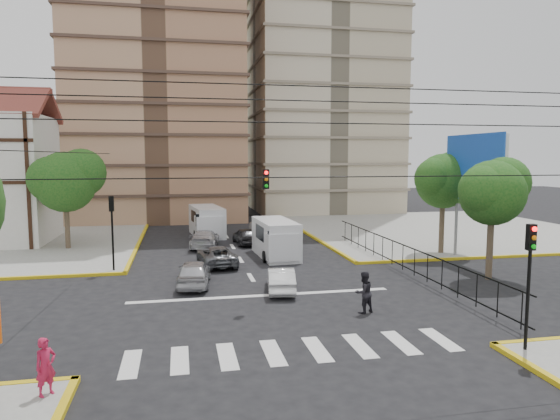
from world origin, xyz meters
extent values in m
plane|color=black|center=(0.00, 0.00, 0.00)|extent=(160.00, 160.00, 0.00)
cube|color=gray|center=(20.00, 20.00, 0.07)|extent=(26.00, 26.00, 0.15)
cube|color=silver|center=(0.00, -6.00, 0.01)|extent=(12.00, 2.40, 0.01)
cube|color=silver|center=(0.00, 1.20, 0.01)|extent=(13.00, 0.40, 0.01)
cube|color=#A27051|center=(-6.00, 36.00, 24.00)|extent=(18.00, 16.00, 48.00)
cube|color=tan|center=(14.00, 40.00, 24.00)|extent=(17.00, 16.00, 48.00)
cylinder|color=slate|center=(14.50, 4.00, 2.15)|extent=(0.20, 0.20, 4.00)
cylinder|color=slate|center=(14.50, 8.00, 2.15)|extent=(0.20, 0.20, 4.00)
cube|color=silver|center=(14.50, 6.00, 6.15)|extent=(0.25, 6.00, 4.00)
cube|color=blue|center=(14.30, 6.00, 6.15)|extent=(0.08, 6.20, 4.20)
cylinder|color=#473828|center=(13.00, 2.00, 2.10)|extent=(0.36, 0.36, 4.20)
sphere|color=#154A16|center=(13.00, 2.00, 4.84)|extent=(3.60, 3.60, 3.60)
sphere|color=#154A16|center=(13.90, 2.30, 5.38)|extent=(2.88, 2.88, 2.88)
sphere|color=#154A16|center=(12.28, 1.70, 5.03)|extent=(2.70, 2.70, 2.70)
cylinder|color=#473828|center=(14.00, 9.00, 2.24)|extent=(0.36, 0.36, 4.48)
sphere|color=#154A16|center=(14.00, 9.00, 5.16)|extent=(3.80, 3.80, 3.80)
sphere|color=#154A16|center=(14.95, 9.30, 5.73)|extent=(3.04, 3.04, 3.04)
sphere|color=#154A16|center=(13.24, 8.70, 5.35)|extent=(2.85, 2.85, 2.85)
cylinder|color=#473828|center=(-12.00, 16.00, 2.10)|extent=(0.36, 0.36, 4.20)
sphere|color=#154A16|center=(-12.00, 16.00, 5.00)|extent=(4.40, 4.40, 4.40)
sphere|color=#154A16|center=(-10.90, 16.30, 5.67)|extent=(3.52, 3.52, 3.52)
sphere|color=#154A16|center=(-12.88, 15.70, 5.22)|extent=(3.30, 3.30, 3.30)
cylinder|color=black|center=(7.80, -7.80, 1.90)|extent=(0.12, 0.12, 3.50)
cube|color=black|center=(7.80, -7.80, 4.10)|extent=(0.28, 0.22, 0.90)
sphere|color=#FF0C0C|center=(7.80, -7.80, 4.40)|extent=(0.17, 0.17, 0.17)
cylinder|color=black|center=(-7.80, 7.80, 1.90)|extent=(0.12, 0.12, 3.50)
cube|color=black|center=(-7.80, 7.80, 4.10)|extent=(0.28, 0.22, 0.90)
sphere|color=#FF0C0C|center=(-7.80, 7.80, 4.40)|extent=(0.17, 0.17, 0.17)
cube|color=black|center=(0.00, 0.00, 5.80)|extent=(0.28, 0.22, 0.90)
cylinder|color=black|center=(0.00, -9.00, 6.25)|extent=(18.00, 0.03, 0.03)
cube|color=silver|center=(2.50, 10.62, 1.26)|extent=(2.51, 5.58, 2.51)
cube|color=silver|center=(2.50, 8.43, 1.09)|extent=(2.15, 1.43, 1.75)
cube|color=black|center=(2.50, 8.05, 1.69)|extent=(2.02, 0.22, 0.98)
cylinder|color=black|center=(1.46, 8.87, 0.38)|extent=(0.25, 0.76, 0.76)
cylinder|color=black|center=(3.54, 8.87, 0.38)|extent=(0.25, 0.76, 0.76)
cylinder|color=black|center=(1.46, 12.36, 0.38)|extent=(0.25, 0.76, 0.76)
cylinder|color=black|center=(3.54, 12.36, 0.38)|extent=(0.25, 0.76, 0.76)
cube|color=silver|center=(-1.63, 20.66, 1.27)|extent=(2.94, 5.79, 2.55)
cube|color=silver|center=(-1.63, 18.45, 1.11)|extent=(2.26, 1.60, 1.77)
cube|color=black|center=(-1.63, 18.06, 1.72)|extent=(2.04, 0.38, 1.00)
cylinder|color=black|center=(-2.68, 18.89, 0.39)|extent=(0.25, 0.78, 0.78)
cylinder|color=black|center=(-0.58, 18.89, 0.39)|extent=(0.25, 0.78, 0.78)
cylinder|color=black|center=(-2.68, 22.43, 0.39)|extent=(0.25, 0.78, 0.78)
cylinder|color=black|center=(-0.58, 22.43, 0.39)|extent=(0.25, 0.78, 0.78)
imported|color=#AEAFB3|center=(-3.23, 3.76, 0.70)|extent=(2.06, 4.28, 1.41)
imported|color=white|center=(1.07, 1.79, 0.62)|extent=(1.84, 3.90, 1.24)
imported|color=#5B5E63|center=(-1.69, 8.58, 0.63)|extent=(2.55, 4.71, 1.25)
imported|color=#ADACB1|center=(-2.10, 15.06, 0.68)|extent=(2.65, 4.92, 1.36)
imported|color=#28282B|center=(1.11, 15.77, 0.66)|extent=(1.87, 3.97, 1.31)
imported|color=white|center=(3.36, 20.38, 0.72)|extent=(2.11, 4.54, 1.44)
imported|color=#BB1C43|center=(-7.67, -8.08, 0.98)|extent=(0.71, 0.70, 1.65)
imported|color=black|center=(3.93, -2.37, 0.92)|extent=(1.08, 0.96, 1.84)
camera|label=1|loc=(-3.89, -22.52, 6.81)|focal=32.00mm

